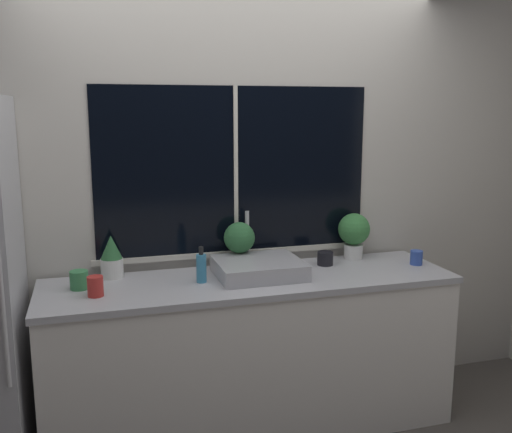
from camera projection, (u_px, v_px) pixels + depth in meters
name	position (u px, v px, depth m)	size (l,w,h in m)	color
wall_back	(234.00, 189.00, 3.45)	(8.00, 0.09, 2.70)	#BCB7AD
wall_right	(454.00, 166.00, 4.81)	(0.06, 7.00, 2.70)	#BCB7AD
counter	(252.00, 353.00, 3.26)	(2.30, 0.64, 0.90)	white
sink	(258.00, 268.00, 3.23)	(0.48, 0.47, 0.33)	#ADADB2
potted_plant_left	(112.00, 257.00, 3.17)	(0.12, 0.12, 0.24)	white
potted_plant_center	(239.00, 240.00, 3.37)	(0.18, 0.18, 0.27)	white
potted_plant_right	(354.00, 232.00, 3.58)	(0.20, 0.20, 0.29)	white
soap_bottle	(201.00, 267.00, 3.09)	(0.06, 0.06, 0.20)	teal
mug_blue	(416.00, 258.00, 3.45)	(0.07, 0.07, 0.09)	#3351AD
mug_green	(79.00, 280.00, 2.98)	(0.09, 0.09, 0.10)	#38844C
mug_red	(95.00, 286.00, 2.87)	(0.08, 0.08, 0.10)	#B72D28
mug_black	(325.00, 258.00, 3.44)	(0.10, 0.10, 0.08)	black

